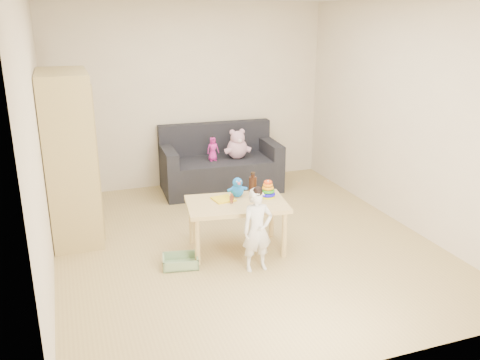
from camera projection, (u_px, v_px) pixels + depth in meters
name	position (u px, v px, depth m)	size (l,w,h in m)	color
room	(243.00, 128.00, 5.27)	(4.50, 4.50, 4.50)	tan
wardrobe	(70.00, 157.00, 5.59)	(0.52, 1.04, 1.86)	tan
sofa	(221.00, 174.00, 7.29)	(1.65, 0.83, 0.46)	black
play_table	(237.00, 226.00, 5.42)	(1.04, 0.66, 0.55)	tan
storage_bin	(181.00, 261.00, 5.13)	(0.36, 0.27, 0.11)	#85A778
toddler	(257.00, 231.00, 4.96)	(0.31, 0.20, 0.83)	silver
pink_bear	(237.00, 146.00, 7.19)	(0.31, 0.27, 0.36)	#CF98B3
doll	(213.00, 149.00, 7.07)	(0.17, 0.11, 0.33)	#D1279A
ring_stacker	(268.00, 191.00, 5.46)	(0.17, 0.17, 0.19)	#EEFF0D
brown_bottle	(253.00, 185.00, 5.54)	(0.09, 0.09, 0.25)	black
blue_plush	(237.00, 187.00, 5.47)	(0.18, 0.14, 0.22)	#1A7AF1
wooden_figure	(232.00, 198.00, 5.28)	(0.05, 0.04, 0.11)	brown
yellow_book	(223.00, 199.00, 5.40)	(0.21, 0.21, 0.02)	yellow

